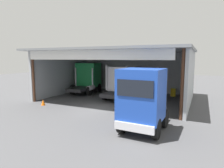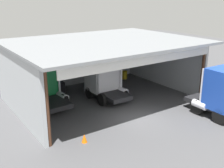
{
  "view_description": "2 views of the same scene",
  "coord_description": "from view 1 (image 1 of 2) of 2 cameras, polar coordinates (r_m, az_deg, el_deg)",
  "views": [
    {
      "loc": [
        8.24,
        -14.11,
        4.38
      ],
      "look_at": [
        0.0,
        3.64,
        1.76
      ],
      "focal_mm": 31.36,
      "sensor_mm": 36.0,
      "label": 1
    },
    {
      "loc": [
        -12.42,
        -14.35,
        8.8
      ],
      "look_at": [
        0.0,
        3.64,
        1.76
      ],
      "focal_mm": 44.61,
      "sensor_mm": 36.0,
      "label": 2
    }
  ],
  "objects": [
    {
      "name": "truck_green_center_right_bay",
      "position": [
        24.77,
        -7.13,
        1.87
      ],
      "size": [
        2.93,
        5.03,
        3.72
      ],
      "rotation": [
        0.0,
        0.0,
        0.06
      ],
      "color": "#197F3D",
      "rests_on": "ground"
    },
    {
      "name": "ground_plane",
      "position": [
        16.92,
        -5.24,
        -7.42
      ],
      "size": [
        80.0,
        80.0,
        0.0
      ],
      "primitive_type": "plane",
      "color": "#4C4C4F",
      "rests_on": "ground"
    },
    {
      "name": "truck_blue_yard_outside",
      "position": [
        11.6,
        8.87,
        -4.39
      ],
      "size": [
        2.54,
        4.45,
        3.78
      ],
      "rotation": [
        0.0,
        0.0,
        3.11
      ],
      "color": "#1E47B7",
      "rests_on": "ground"
    },
    {
      "name": "workshop_shed",
      "position": [
        21.7,
        2.59,
        5.83
      ],
      "size": [
        15.12,
        11.69,
        5.23
      ],
      "color": "#ADB2B7",
      "rests_on": "ground"
    },
    {
      "name": "tool_cart",
      "position": [
        25.54,
        -0.16,
        -1.11
      ],
      "size": [
        0.9,
        0.6,
        1.0
      ],
      "primitive_type": "cube",
      "color": "black",
      "rests_on": "ground"
    },
    {
      "name": "traffic_cone",
      "position": [
        19.36,
        -19.44,
        -5.05
      ],
      "size": [
        0.36,
        0.36,
        0.56
      ],
      "primitive_type": "cone",
      "color": "orange",
      "rests_on": "ground"
    },
    {
      "name": "oil_drum",
      "position": [
        23.54,
        17.39,
        -2.36
      ],
      "size": [
        0.58,
        0.58,
        0.89
      ],
      "primitive_type": "cylinder",
      "color": "gold",
      "rests_on": "ground"
    },
    {
      "name": "truck_white_left_bay",
      "position": [
        21.04,
        2.4,
        0.6
      ],
      "size": [
        2.71,
        4.35,
        3.62
      ],
      "rotation": [
        0.0,
        0.0,
        -0.01
      ],
      "color": "white",
      "rests_on": "ground"
    }
  ]
}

